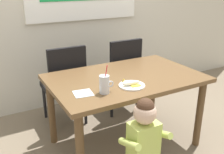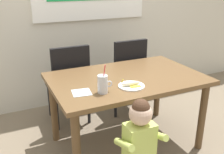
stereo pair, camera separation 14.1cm
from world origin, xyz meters
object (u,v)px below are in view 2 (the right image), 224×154
Objects in this scene: snack_plate at (131,86)px; dining_chair_left at (69,80)px; dining_table at (127,86)px; milk_cup at (103,85)px; peeled_banana at (131,84)px; toddler_standing at (140,138)px; dining_chair_right at (126,72)px; paper_napkin at (82,93)px.

dining_chair_left is at bearing 108.80° from snack_plate.
dining_table is at bearing 120.16° from dining_chair_left.
milk_cup is (0.03, -0.91, 0.28)m from dining_chair_left.
peeled_banana reaches higher than dining_table.
dining_chair_left is 4.17× the size of snack_plate.
snack_plate is at bearing 33.28° from peeled_banana.
toddler_standing is (-0.23, -0.64, -0.13)m from dining_table.
dining_chair_left is 1.00× the size of dining_chair_right.
toddler_standing is 0.59m from paper_napkin.
dining_chair_right is at bearing 44.13° from paper_napkin.
milk_cup reaches higher than peeled_banana.
paper_napkin is at bearing 81.36° from dining_chair_left.
toddler_standing is 3.36× the size of milk_cup.
dining_chair_left is 3.85× the size of milk_cup.
milk_cup is 1.66× the size of paper_napkin.
milk_cup is at bearing -145.34° from dining_table.
snack_plate is at bearing 2.68° from milk_cup.
dining_chair_right is 4.17× the size of snack_plate.
milk_cup is at bearing -177.32° from snack_plate.
peeled_banana is 0.43m from paper_napkin.
dining_chair_right reaches higher than toddler_standing.
paper_napkin is at bearing -161.43° from dining_table.
milk_cup reaches higher than dining_chair_right.
dining_table is 1.51× the size of dining_chair_right.
snack_plate is at bearing -7.87° from paper_napkin.
snack_plate is (0.27, 0.01, -0.06)m from milk_cup.
dining_chair_left reaches higher than paper_napkin.
toddler_standing reaches higher than peeled_banana.
dining_chair_right is 1.21m from paper_napkin.
dining_chair_left reaches higher than toddler_standing.
snack_plate is 0.03m from peeled_banana.
dining_table is at bearing 70.82° from snack_plate.
peeled_banana is (0.30, -0.90, 0.24)m from dining_chair_left.
dining_table is 0.55m from paper_napkin.
dining_chair_left is at bearing 120.16° from dining_table.
milk_cup reaches higher than dining_chair_left.
peeled_banana is at bearing -110.68° from dining_table.
snack_plate is (0.15, 0.41, 0.23)m from toddler_standing.
paper_napkin is (-0.28, 0.47, 0.23)m from toddler_standing.
dining_table is at bearing 62.54° from dining_chair_right.
peeled_banana is at bearing 1.47° from milk_cup.
peeled_banana is 1.16× the size of paper_napkin.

